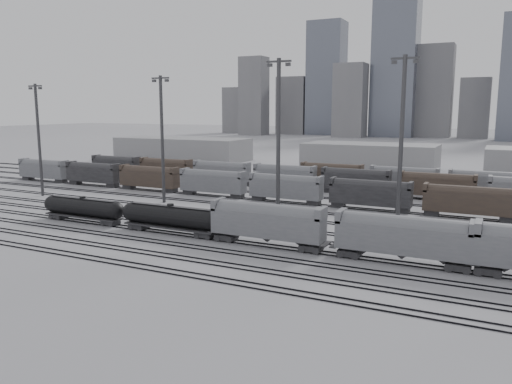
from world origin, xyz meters
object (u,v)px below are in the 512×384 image
at_px(hopper_car_a, 267,221).
at_px(light_mast_c, 278,136).
at_px(tank_car_a, 83,208).
at_px(tank_car_b, 171,217).
at_px(light_mast_a, 39,137).
at_px(hopper_car_b, 403,235).

height_order(hopper_car_a, light_mast_c, light_mast_c).
bearing_deg(tank_car_a, tank_car_b, 0.00).
bearing_deg(light_mast_a, tank_car_a, -29.31).
bearing_deg(tank_car_a, light_mast_c, 28.83).
xyz_separation_m(tank_car_a, light_mast_c, (28.45, 15.66, 11.79)).
distance_m(tank_car_a, tank_car_b, 17.66).
distance_m(hopper_car_b, light_mast_c, 29.97).
bearing_deg(tank_car_a, hopper_car_b, 0.00).
xyz_separation_m(tank_car_a, hopper_car_a, (33.68, 0.00, 1.18)).
bearing_deg(tank_car_b, light_mast_c, 55.44).
relative_size(hopper_car_b, light_mast_c, 0.61).
relative_size(hopper_car_b, light_mast_a, 0.68).
xyz_separation_m(light_mast_a, light_mast_c, (55.40, 0.53, 1.53)).
bearing_deg(tank_car_a, hopper_car_a, 0.00).
bearing_deg(light_mast_c, tank_car_b, -124.56).
xyz_separation_m(tank_car_a, hopper_car_b, (51.70, 0.00, 1.19)).
height_order(tank_car_a, tank_car_b, tank_car_b).
relative_size(hopper_car_a, hopper_car_b, 1.00).
height_order(tank_car_b, hopper_car_b, hopper_car_b).
bearing_deg(hopper_car_a, light_mast_c, 108.49).
height_order(tank_car_b, hopper_car_a, hopper_car_a).
height_order(hopper_car_b, light_mast_c, light_mast_c).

